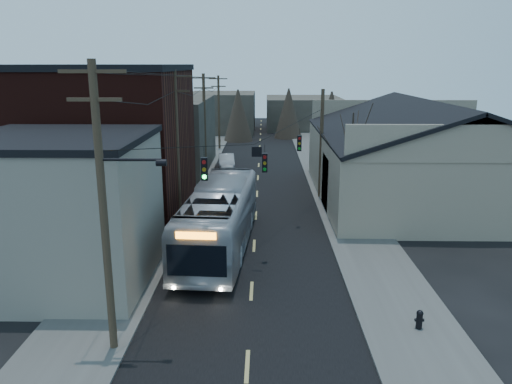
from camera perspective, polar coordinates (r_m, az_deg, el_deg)
road_surface at (r=44.67m, az=0.19°, el=1.07°), size 9.00×110.00×0.02m
sidewalk_left at (r=45.21m, az=-8.07°, el=1.16°), size 4.00×110.00×0.12m
sidewalk_right at (r=45.05m, az=8.49°, el=1.09°), size 4.00×110.00×0.12m
building_clapboard at (r=25.35m, az=-21.28°, el=-2.21°), size 8.00×8.00×7.00m
building_brick at (r=35.49m, az=-16.45°, el=5.20°), size 10.00×12.00×10.00m
building_left_far at (r=50.93m, az=-10.53°, el=6.48°), size 9.00×14.00×7.00m
warehouse at (r=41.14m, az=18.55°, el=2.98°), size 16.16×20.60×7.73m
building_far_left at (r=79.08m, az=-3.87°, el=9.08°), size 10.00×12.00×6.00m
building_far_right at (r=84.07m, az=5.40°, el=9.02°), size 12.00×14.00×5.00m
bare_tree at (r=34.64m, az=10.81°, el=2.97°), size 0.40×0.40×7.20m
utility_lines at (r=38.16m, az=-4.62°, el=6.29°), size 11.24×45.28×10.50m
bus at (r=28.44m, az=-4.21°, el=-2.97°), size 3.97×13.44×3.70m
parked_car at (r=50.90m, az=-3.39°, el=3.52°), size 2.00×4.50×1.44m
fire_hydrant at (r=21.38m, az=18.18°, el=-13.59°), size 0.37×0.27×0.79m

